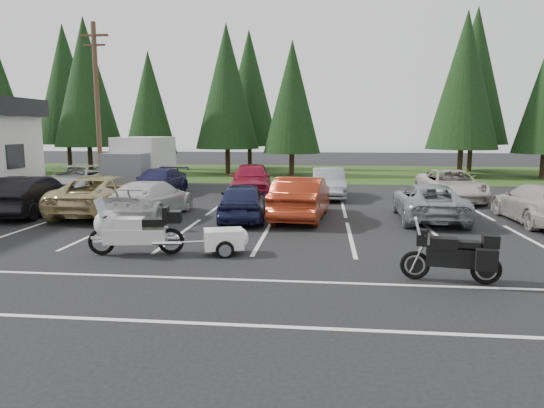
{
  "coord_description": "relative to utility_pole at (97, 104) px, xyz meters",
  "views": [
    {
      "loc": [
        2.34,
        -13.73,
        3.29
      ],
      "look_at": [
        0.92,
        -0.5,
        1.26
      ],
      "focal_mm": 32.0,
      "sensor_mm": 36.0,
      "label": 1
    }
  ],
  "objects": [
    {
      "name": "utility_pole",
      "position": [
        0.0,
        0.0,
        0.0
      ],
      "size": [
        1.6,
        0.26,
        9.0
      ],
      "color": "#473321",
      "rests_on": "ground"
    },
    {
      "name": "conifer_1",
      "position": [
        -12.0,
        9.2,
        0.69
      ],
      "size": [
        3.96,
        3.96,
        9.22
      ],
      "color": "#332316",
      "rests_on": "ground"
    },
    {
      "name": "car_near_6",
      "position": [
        16.21,
        -7.54,
        -4.02
      ],
      "size": [
        2.38,
        4.92,
        1.35
      ],
      "primitive_type": "imported",
      "rotation": [
        0.0,
        0.0,
        3.11
      ],
      "color": "gray",
      "rests_on": "ground"
    },
    {
      "name": "car_far_1",
      "position": [
        4.02,
        -2.15,
        -4.02
      ],
      "size": [
        2.26,
        4.8,
        1.35
      ],
      "primitive_type": "imported",
      "rotation": [
        0.0,
        0.0,
        -0.08
      ],
      "color": "#1D1B45",
      "rests_on": "ground"
    },
    {
      "name": "conifer_4",
      "position": [
        5.0,
        10.9,
        1.83
      ],
      "size": [
        4.8,
        4.8,
        11.17
      ],
      "color": "#332316",
      "rests_on": "ground"
    },
    {
      "name": "conifer_back_b",
      "position": [
        6.0,
        15.5,
        2.07
      ],
      "size": [
        4.97,
        4.97,
        11.58
      ],
      "color": "#332316",
      "rests_on": "ground"
    },
    {
      "name": "conifer_2",
      "position": [
        -6.0,
        10.8,
        2.25
      ],
      "size": [
        5.1,
        5.1,
        11.89
      ],
      "color": "#332316",
      "rests_on": "ground"
    },
    {
      "name": "car_far_2",
      "position": [
        8.69,
        -1.58,
        -3.86
      ],
      "size": [
        2.47,
        5.09,
        1.67
      ],
      "primitive_type": "imported",
      "rotation": [
        0.0,
        0.0,
        0.1
      ],
      "color": "maroon",
      "rests_on": "ground"
    },
    {
      "name": "lake_water",
      "position": [
        14.0,
        43.0,
        -4.7
      ],
      "size": [
        70.0,
        50.0,
        0.02
      ],
      "primitive_type": "cube",
      "color": "slate",
      "rests_on": "ground"
    },
    {
      "name": "car_near_3",
      "position": [
        5.82,
        -8.09,
        -3.99
      ],
      "size": [
        2.36,
        5.01,
        1.41
      ],
      "primitive_type": "imported",
      "rotation": [
        0.0,
        0.0,
        3.06
      ],
      "color": "silver",
      "rests_on": "ground"
    },
    {
      "name": "conifer_5",
      "position": [
        10.0,
        9.6,
        0.93
      ],
      "size": [
        4.14,
        4.14,
        9.63
      ],
      "color": "#332316",
      "rests_on": "ground"
    },
    {
      "name": "car_near_4",
      "position": [
        9.38,
        -8.28,
        -3.99
      ],
      "size": [
        2.08,
        4.28,
        1.41
      ],
      "primitive_type": "imported",
      "rotation": [
        0.0,
        0.0,
        3.25
      ],
      "color": "#191E40",
      "rests_on": "ground"
    },
    {
      "name": "stall_markings",
      "position": [
        10.0,
        -10.0,
        -4.69
      ],
      "size": [
        32.0,
        16.0,
        0.01
      ],
      "primitive_type": "cube",
      "color": "silver",
      "rests_on": "ground"
    },
    {
      "name": "ground",
      "position": [
        10.0,
        -12.0,
        -4.7
      ],
      "size": [
        120.0,
        120.0,
        0.0
      ],
      "primitive_type": "plane",
      "color": "black",
      "rests_on": "ground"
    },
    {
      "name": "box_truck",
      "position": [
        2.0,
        0.5,
        -3.25
      ],
      "size": [
        2.4,
        5.6,
        2.9
      ],
      "primitive_type": null,
      "color": "silver",
      "rests_on": "ground"
    },
    {
      "name": "adventure_motorcycle",
      "position": [
        15.11,
        -15.14,
        -3.99
      ],
      "size": [
        2.42,
        1.15,
        1.42
      ],
      "primitive_type": null,
      "rotation": [
        0.0,
        0.0,
        -0.15
      ],
      "color": "black",
      "rests_on": "ground"
    },
    {
      "name": "conifer_3",
      "position": [
        -0.5,
        9.4,
        0.57
      ],
      "size": [
        3.87,
        3.87,
        9.02
      ],
      "color": "#332316",
      "rests_on": "ground"
    },
    {
      "name": "conifer_back_c",
      "position": [
        24.0,
        14.8,
        2.8
      ],
      "size": [
        5.5,
        5.5,
        12.81
      ],
      "color": "#332316",
      "rests_on": "ground"
    },
    {
      "name": "car_near_5",
      "position": [
        11.52,
        -7.8,
        -3.9
      ],
      "size": [
        2.17,
        4.98,
        1.59
      ],
      "primitive_type": "imported",
      "rotation": [
        0.0,
        0.0,
        3.04
      ],
      "color": "maroon",
      "rests_on": "ground"
    },
    {
      "name": "car_near_2",
      "position": [
        3.75,
        -7.6,
        -3.92
      ],
      "size": [
        2.7,
        5.63,
        1.55
      ],
      "primitive_type": "imported",
      "rotation": [
        0.0,
        0.0,
        3.17
      ],
      "color": "tan",
      "rests_on": "ground"
    },
    {
      "name": "conifer_6",
      "position": [
        22.0,
        10.1,
        2.01
      ],
      "size": [
        4.93,
        4.93,
        11.48
      ],
      "color": "#332316",
      "rests_on": "ground"
    },
    {
      "name": "car_far_3",
      "position": [
        12.58,
        -1.94,
        -3.98
      ],
      "size": [
        1.63,
        4.4,
        1.44
      ],
      "primitive_type": "imported",
      "rotation": [
        0.0,
        0.0,
        0.02
      ],
      "color": "gray",
      "rests_on": "ground"
    },
    {
      "name": "car_near_7",
      "position": [
        19.98,
        -7.83,
        -3.98
      ],
      "size": [
        2.05,
        4.98,
        1.44
      ],
      "primitive_type": "imported",
      "rotation": [
        0.0,
        0.0,
        3.15
      ],
      "color": "#B4AFA5",
      "rests_on": "ground"
    },
    {
      "name": "car_far_4",
      "position": [
        18.31,
        -2.24,
        -3.97
      ],
      "size": [
        2.57,
        5.28,
        1.45
      ],
      "primitive_type": "imported",
      "rotation": [
        0.0,
        0.0,
        0.03
      ],
      "color": "beige",
      "rests_on": "ground"
    },
    {
      "name": "grass_strip",
      "position": [
        10.0,
        12.0,
        -4.69
      ],
      "size": [
        80.0,
        16.0,
        0.01
      ],
      "primitive_type": "cube",
      "color": "#203B13",
      "rests_on": "ground"
    },
    {
      "name": "cargo_trailer",
      "position": [
        9.71,
        -13.31,
        -4.35
      ],
      "size": [
        1.67,
        1.23,
        0.69
      ],
      "primitive_type": null,
      "rotation": [
        0.0,
        0.0,
        0.29
      ],
      "color": "white",
      "rests_on": "ground"
    },
    {
      "name": "conifer_back_a",
      "position": [
        -10.0,
        15.0,
        2.49
      ],
      "size": [
        5.28,
        5.28,
        12.3
      ],
      "color": "#332316",
      "rests_on": "ground"
    },
    {
      "name": "car_near_1",
      "position": [
        0.98,
        -8.08,
        -3.93
      ],
      "size": [
        2.07,
        4.79,
        1.53
      ],
      "primitive_type": "imported",
      "rotation": [
        0.0,
        0.0,
        3.24
      ],
      "color": "black",
      "rests_on": "ground"
    },
    {
      "name": "car_far_0",
      "position": [
        -0.45,
        -1.92,
        -3.95
      ],
      "size": [
        2.84,
        5.52,
        1.49
      ],
      "primitive_type": "imported",
      "rotation": [
        0.0,
        0.0,
        0.07
      ],
      "color": "silver",
      "rests_on": "ground"
    },
    {
      "name": "touring_motorcycle",
      "position": [
        7.4,
        -13.6,
        -3.92
      ],
      "size": [
        2.9,
        1.28,
        1.55
      ],
      "primitive_type": null,
      "rotation": [
        0.0,
        0.0,
        0.15
      ],
      "color": "silver",
      "rests_on": "ground"
    }
  ]
}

